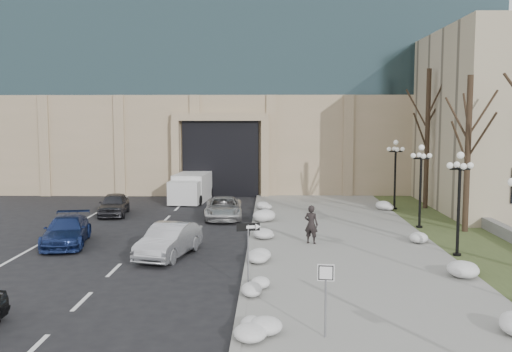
# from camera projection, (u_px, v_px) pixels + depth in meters

# --- Properties ---
(sidewalk) EXTENTS (9.00, 40.00, 0.12)m
(sidewalk) POSITION_uv_depth(u_px,v_px,m) (345.00, 248.00, 27.14)
(sidewalk) COLOR gray
(sidewalk) RESTS_ON ground
(curb) EXTENTS (0.30, 40.00, 0.14)m
(curb) POSITION_uv_depth(u_px,v_px,m) (251.00, 247.00, 27.25)
(curb) COLOR gray
(curb) RESTS_ON ground
(grass_strip) EXTENTS (4.00, 40.00, 0.10)m
(grass_strip) POSITION_uv_depth(u_px,v_px,m) (483.00, 249.00, 26.98)
(grass_strip) COLOR #3B4824
(grass_strip) RESTS_ON ground
(stone_wall) EXTENTS (0.50, 30.00, 0.70)m
(stone_wall) POSITION_uv_depth(u_px,v_px,m) (508.00, 234.00, 28.88)
(stone_wall) COLOR slate
(stone_wall) RESTS_ON ground
(car_b) EXTENTS (2.57, 4.77, 1.49)m
(car_b) POSITION_uv_depth(u_px,v_px,m) (169.00, 241.00, 25.62)
(car_b) COLOR #A7A9AF
(car_b) RESTS_ON ground
(car_c) EXTENTS (2.83, 5.13, 1.41)m
(car_c) POSITION_uv_depth(u_px,v_px,m) (67.00, 231.00, 28.02)
(car_c) COLOR navy
(car_c) RESTS_ON ground
(car_d) EXTENTS (2.52, 4.95, 1.34)m
(car_d) POSITION_uv_depth(u_px,v_px,m) (223.00, 208.00, 35.27)
(car_d) COLOR #B5B5B5
(car_d) RESTS_ON ground
(car_e) EXTENTS (2.20, 4.34, 1.42)m
(car_e) POSITION_uv_depth(u_px,v_px,m) (114.00, 204.00, 36.53)
(car_e) COLOR #303035
(car_e) RESTS_ON ground
(pedestrian) EXTENTS (0.82, 0.70, 1.89)m
(pedestrian) POSITION_uv_depth(u_px,v_px,m) (311.00, 224.00, 27.77)
(pedestrian) COLOR black
(pedestrian) RESTS_ON sidewalk
(box_truck) EXTENTS (2.75, 6.62, 2.05)m
(box_truck) POSITION_uv_depth(u_px,v_px,m) (192.00, 187.00, 42.95)
(box_truck) COLOR silver
(box_truck) RESTS_ON ground
(one_way_sign) EXTENTS (0.91, 0.32, 2.43)m
(one_way_sign) POSITION_uv_depth(u_px,v_px,m) (252.00, 234.00, 20.81)
(one_way_sign) COLOR slate
(one_way_sign) RESTS_ON ground
(keep_sign) EXTENTS (0.47, 0.10, 2.21)m
(keep_sign) POSITION_uv_depth(u_px,v_px,m) (326.00, 285.00, 15.84)
(keep_sign) COLOR slate
(keep_sign) RESTS_ON ground
(snow_clump_b) EXTENTS (1.10, 1.60, 0.36)m
(snow_clump_b) POSITION_uv_depth(u_px,v_px,m) (255.00, 328.00, 16.16)
(snow_clump_b) COLOR silver
(snow_clump_b) RESTS_ON sidewalk
(snow_clump_c) EXTENTS (1.10, 1.60, 0.36)m
(snow_clump_c) POSITION_uv_depth(u_px,v_px,m) (261.00, 287.00, 20.14)
(snow_clump_c) COLOR silver
(snow_clump_c) RESTS_ON sidewalk
(snow_clump_d) EXTENTS (1.10, 1.60, 0.36)m
(snow_clump_d) POSITION_uv_depth(u_px,v_px,m) (261.00, 257.00, 24.45)
(snow_clump_d) COLOR silver
(snow_clump_d) RESTS_ON sidewalk
(snow_clump_e) EXTENTS (1.10, 1.60, 0.36)m
(snow_clump_e) POSITION_uv_depth(u_px,v_px,m) (261.00, 236.00, 28.85)
(snow_clump_e) COLOR silver
(snow_clump_e) RESTS_ON sidewalk
(snow_clump_f) EXTENTS (1.10, 1.60, 0.36)m
(snow_clump_f) POSITION_uv_depth(u_px,v_px,m) (264.00, 218.00, 33.85)
(snow_clump_f) COLOR silver
(snow_clump_f) RESTS_ON sidewalk
(snow_clump_g) EXTENTS (1.10, 1.60, 0.36)m
(snow_clump_g) POSITION_uv_depth(u_px,v_px,m) (266.00, 207.00, 38.16)
(snow_clump_g) COLOR silver
(snow_clump_g) RESTS_ON sidewalk
(snow_clump_i) EXTENTS (1.10, 1.60, 0.36)m
(snow_clump_i) POSITION_uv_depth(u_px,v_px,m) (468.00, 271.00, 22.27)
(snow_clump_i) COLOR silver
(snow_clump_i) RESTS_ON sidewalk
(snow_clump_j) EXTENTS (1.10, 1.60, 0.36)m
(snow_clump_j) POSITION_uv_depth(u_px,v_px,m) (425.00, 238.00, 28.30)
(snow_clump_j) COLOR silver
(snow_clump_j) RESTS_ON sidewalk
(snow_clump_k) EXTENTS (1.10, 1.60, 0.36)m
(snow_clump_k) POSITION_uv_depth(u_px,v_px,m) (387.00, 207.00, 38.01)
(snow_clump_k) COLOR silver
(snow_clump_k) RESTS_ON sidewalk
(lamppost_b) EXTENTS (1.18, 1.18, 4.76)m
(lamppost_b) POSITION_uv_depth(u_px,v_px,m) (459.00, 190.00, 25.22)
(lamppost_b) COLOR black
(lamppost_b) RESTS_ON ground
(lamppost_c) EXTENTS (1.18, 1.18, 4.76)m
(lamppost_c) POSITION_uv_depth(u_px,v_px,m) (421.00, 175.00, 31.68)
(lamppost_c) COLOR black
(lamppost_c) RESTS_ON ground
(lamppost_d) EXTENTS (1.18, 1.18, 4.76)m
(lamppost_d) POSITION_uv_depth(u_px,v_px,m) (395.00, 165.00, 38.15)
(lamppost_d) COLOR black
(lamppost_d) RESTS_ON ground
(tree_mid) EXTENTS (3.20, 3.20, 8.50)m
(tree_mid) POSITION_uv_depth(u_px,v_px,m) (469.00, 132.00, 30.38)
(tree_mid) COLOR black
(tree_mid) RESTS_ON ground
(tree_far) EXTENTS (3.20, 3.20, 9.50)m
(tree_far) POSITION_uv_depth(u_px,v_px,m) (428.00, 119.00, 38.27)
(tree_far) COLOR black
(tree_far) RESTS_ON ground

